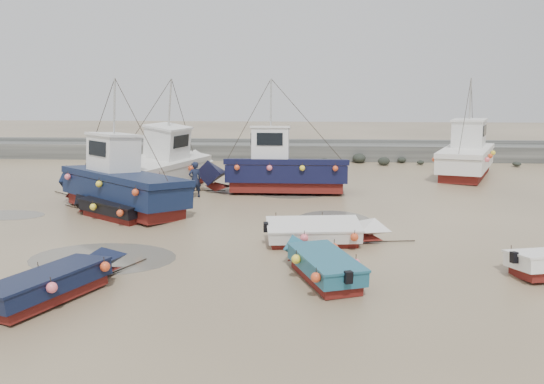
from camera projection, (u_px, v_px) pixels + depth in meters
The scene contains 15 objects.
ground at pixel (211, 244), 20.30m from camera, with size 120.00×120.00×0.00m, color tan.
seawall at pixel (258, 151), 41.64m from camera, with size 60.00×4.92×1.50m.
puddle_a at pixel (103, 258), 18.65m from camera, with size 5.19×5.19×0.01m, color #5F5A4E.
puddle_b at pixel (334, 222), 23.37m from camera, with size 3.54×3.54×0.01m, color #5F5A4E.
puddle_c at pixel (6, 215), 24.56m from camera, with size 3.64×3.64×0.01m, color #5F5A4E.
puddle_d at pixel (292, 187), 30.96m from camera, with size 5.72×5.72×0.01m, color #5F5A4E.
dinghy_1 at pixel (58, 279), 15.26m from camera, with size 3.38×5.54×1.43m.
dinghy_2 at pixel (321, 260), 16.77m from camera, with size 2.70×5.23×1.43m.
dinghy_4 at pixel (110, 205), 24.14m from camera, with size 5.27×3.82×1.43m.
dinghy_5 at pixel (323, 230), 20.21m from camera, with size 5.85×2.23×1.43m.
cabin_boat_0 at pixel (115, 182), 25.35m from camera, with size 8.90×7.27×6.22m.
cabin_boat_1 at pixel (160, 167), 29.87m from camera, with size 5.61×10.43×6.22m.
cabin_boat_2 at pixel (275, 168), 29.24m from camera, with size 9.79×2.93×6.22m.
cabin_boat_3 at pixel (468, 155), 34.43m from camera, with size 5.69×9.31×6.22m.
person at pixel (195, 197), 28.25m from camera, with size 0.70×0.46×1.93m, color #151C33.
Camera 1 is at (3.40, -19.28, 6.18)m, focal length 35.00 mm.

